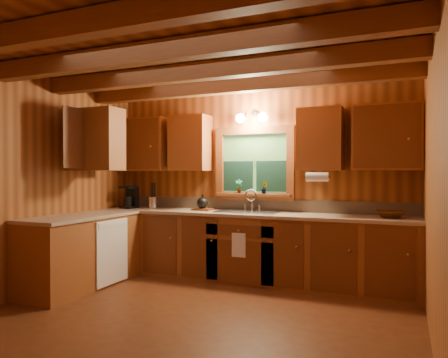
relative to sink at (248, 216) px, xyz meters
name	(u,v)px	position (x,y,z in m)	size (l,w,h in m)	color
room	(192,185)	(0.00, -1.60, 0.44)	(4.20, 4.20, 4.20)	#552B14
ceiling_beams	(191,62)	(0.00, -1.60, 1.63)	(4.20, 2.54, 0.18)	brown
base_cabinets	(204,249)	(-0.49, -0.32, -0.43)	(4.20, 2.22, 0.86)	brown
countertop	(205,215)	(-0.48, -0.31, 0.02)	(4.20, 2.24, 0.04)	tan
backsplash	(255,205)	(0.00, 0.28, 0.12)	(4.20, 0.02, 0.16)	#9E856A
dishwasher_panel	(112,252)	(-1.47, -0.92, -0.43)	(0.02, 0.60, 0.80)	white
upper_cabinets	(203,141)	(-0.56, -0.18, 0.98)	(4.19, 1.77, 0.78)	brown
window	(254,165)	(0.00, 0.26, 0.67)	(1.12, 0.08, 1.00)	brown
window_sill	(253,195)	(0.00, 0.22, 0.26)	(1.06, 0.14, 0.04)	brown
wall_sconce	(252,117)	(0.00, 0.14, 1.31)	(0.45, 0.21, 0.17)	black
paper_towel_roll	(317,177)	(0.92, -0.07, 0.51)	(0.11, 0.11, 0.27)	white
dish_towel	(239,245)	(0.00, -0.34, -0.34)	(0.18, 0.01, 0.30)	white
sink	(248,216)	(0.00, 0.00, 0.00)	(0.82, 0.48, 0.43)	silver
coffee_maker	(130,197)	(-1.82, -0.05, 0.21)	(0.19, 0.24, 0.33)	black
utensil_crock	(153,202)	(-1.49, 0.03, 0.14)	(0.13, 0.13, 0.38)	silver
cutting_board	(202,209)	(-0.68, 0.04, 0.06)	(0.26, 0.19, 0.02)	#5A2C13
teakettle	(202,203)	(-0.68, 0.04, 0.15)	(0.16, 0.16, 0.20)	black
wicker_basket	(390,214)	(1.74, 0.01, 0.09)	(0.33, 0.33, 0.08)	#48230C
potted_plant_left	(239,186)	(-0.20, 0.20, 0.38)	(0.10, 0.07, 0.19)	#5A2C13
potted_plant_right	(264,188)	(0.17, 0.19, 0.36)	(0.09, 0.07, 0.16)	#5A2C13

